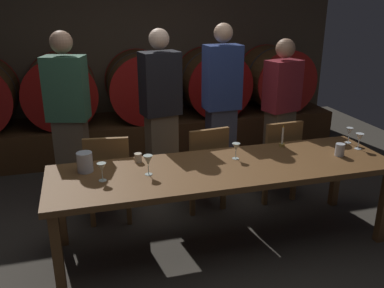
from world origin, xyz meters
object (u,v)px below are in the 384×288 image
object	(u,v)px
dining_table	(224,173)
wine_glass_center	(236,148)
candle_center	(282,140)
cup_left	(138,158)
guest_center_right	(221,107)
wine_glass_left	(148,161)
guest_center_left	(161,115)
cup_right	(340,150)
chair_left	(109,174)
guest_far_left	(70,122)
wine_glass_right	(359,138)
chair_center	(204,164)
wine_barrel_center	(141,86)
wine_glass_far_right	(349,132)
chair_right	(277,156)
pitcher	(85,162)
guest_far_right	(281,111)
wine_glass_far_left	(102,168)
wine_barrel_left	(61,90)
wine_barrel_right	(212,82)
wine_barrel_far_right	(275,79)

from	to	relation	value
dining_table	wine_glass_center	size ratio (longest dim) A/B	20.28
candle_center	cup_left	distance (m)	1.36
guest_center_right	wine_glass_left	bearing A→B (deg)	46.19
wine_glass_left	wine_glass_center	distance (m)	0.79
guest_center_left	cup_right	size ratio (longest dim) A/B	16.16
dining_table	chair_left	bearing A→B (deg)	144.16
guest_far_left	wine_glass_right	world-z (taller)	guest_far_left
dining_table	chair_center	bearing A→B (deg)	87.27
wine_glass_left	wine_glass_center	xyz separation A→B (m)	(0.78, 0.13, -0.01)
wine_barrel_center	wine_glass_far_right	world-z (taller)	wine_barrel_center
chair_right	pitcher	bearing A→B (deg)	9.44
chair_left	wine_barrel_center	bearing A→B (deg)	-99.80
chair_center	guest_far_left	xyz separation A→B (m)	(-1.25, 0.40, 0.42)
cup_left	pitcher	bearing A→B (deg)	-168.46
wine_glass_right	cup_left	world-z (taller)	wine_glass_right
chair_left	guest_center_left	size ratio (longest dim) A/B	0.50
guest_far_right	pitcher	xyz separation A→B (m)	(-2.18, -0.90, -0.03)
chair_left	wine_glass_right	xyz separation A→B (m)	(2.23, -0.60, 0.35)
candle_center	guest_center_right	bearing A→B (deg)	110.79
wine_barrel_center	guest_far_right	size ratio (longest dim) A/B	0.55
wine_glass_far_left	wine_glass_center	xyz separation A→B (m)	(1.14, 0.15, -0.00)
cup_left	guest_far_right	bearing A→B (deg)	25.01
wine_glass_far_left	wine_barrel_left	bearing A→B (deg)	97.78
candle_center	wine_glass_center	bearing A→B (deg)	-161.76
wine_barrel_center	cup_left	bearing A→B (deg)	-99.63
chair_left	guest_far_left	bearing A→B (deg)	-42.72
pitcher	wine_glass_far_right	distance (m)	2.45
chair_left	cup_left	xyz separation A→B (m)	(0.23, -0.37, 0.28)
chair_center	chair_left	bearing A→B (deg)	-7.20
wine_glass_far_right	chair_right	bearing A→B (deg)	140.33
candle_center	wine_glass_far_right	size ratio (longest dim) A/B	1.38
chair_center	cup_left	xyz separation A→B (m)	(-0.71, -0.36, 0.28)
candle_center	cup_right	distance (m)	0.52
wine_glass_far_left	wine_glass_far_right	distance (m)	2.35
guest_center_right	dining_table	bearing A→B (deg)	69.77
dining_table	wine_glass_right	world-z (taller)	wine_glass_right
wine_barrel_right	wine_glass_left	size ratio (longest dim) A/B	5.63
chair_left	cup_left	size ratio (longest dim) A/B	11.68
chair_center	chair_right	size ratio (longest dim) A/B	1.00
guest_center_left	guest_center_right	size ratio (longest dim) A/B	0.98
chair_left	candle_center	world-z (taller)	candle_center
wine_glass_left	wine_glass_right	world-z (taller)	wine_glass_left
guest_center_left	guest_center_right	xyz separation A→B (m)	(0.69, 0.09, 0.02)
wine_barrel_far_right	wine_glass_center	distance (m)	2.84
chair_left	chair_right	world-z (taller)	same
guest_far_left	dining_table	bearing A→B (deg)	156.05
wine_barrel_center	wine_barrel_right	xyz separation A→B (m)	(1.02, 0.00, 0.00)
wine_barrel_left	chair_left	bearing A→B (deg)	-76.91
wine_barrel_far_right	wine_glass_left	bearing A→B (deg)	-133.05
wine_barrel_right	chair_left	bearing A→B (deg)	-131.26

